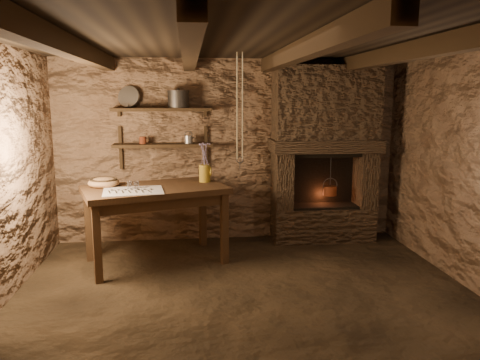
{
  "coord_description": "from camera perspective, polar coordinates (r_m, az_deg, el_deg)",
  "views": [
    {
      "loc": [
        -0.53,
        -4.18,
        1.9
      ],
      "look_at": [
        0.03,
        0.9,
        0.99
      ],
      "focal_mm": 35.0,
      "sensor_mm": 36.0,
      "label": 1
    }
  ],
  "objects": [
    {
      "name": "red_pot",
      "position": [
        6.3,
        10.91,
        -1.19
      ],
      "size": [
        0.2,
        0.19,
        0.54
      ],
      "rotation": [
        0.0,
        0.0,
        0.06
      ],
      "color": "maroon",
      "rests_on": "hearth"
    },
    {
      "name": "beam_far_right",
      "position": [
        4.67,
        20.14,
        14.5
      ],
      "size": [
        0.14,
        3.95,
        0.16
      ],
      "primitive_type": "cube",
      "color": "black",
      "rests_on": "ceiling"
    },
    {
      "name": "shelf_upper",
      "position": [
        6.03,
        -9.48,
        8.48
      ],
      "size": [
        1.25,
        0.3,
        0.04
      ],
      "primitive_type": "cube",
      "color": "black",
      "rests_on": "back_wall"
    },
    {
      "name": "ceiling",
      "position": [
        4.24,
        0.91,
        16.82
      ],
      "size": [
        4.5,
        4.0,
        0.04
      ],
      "primitive_type": "cube",
      "color": "black",
      "rests_on": "back_wall"
    },
    {
      "name": "front_wall",
      "position": [
        2.35,
        7.02,
        -7.3
      ],
      "size": [
        4.5,
        0.04,
        2.4
      ],
      "primitive_type": "cube",
      "color": "brown",
      "rests_on": "floor"
    },
    {
      "name": "hearth",
      "position": [
        6.25,
        10.28,
        3.68
      ],
      "size": [
        1.43,
        0.51,
        2.3
      ],
      "color": "#3B2B1D",
      "rests_on": "floor"
    },
    {
      "name": "drinking_glasses",
      "position": [
        5.3,
        -12.54,
        -0.57
      ],
      "size": [
        0.2,
        0.06,
        0.08
      ],
      "primitive_type": null,
      "color": "silver",
      "rests_on": "linen_cloth"
    },
    {
      "name": "back_wall",
      "position": [
        6.24,
        -1.43,
        3.59
      ],
      "size": [
        4.5,
        0.04,
        2.4
      ],
      "primitive_type": "cube",
      "color": "brown",
      "rests_on": "floor"
    },
    {
      "name": "work_table",
      "position": [
        5.5,
        -10.23,
        -5.05
      ],
      "size": [
        1.77,
        1.33,
        0.9
      ],
      "rotation": [
        0.0,
        0.0,
        0.31
      ],
      "color": "#372313",
      "rests_on": "floor"
    },
    {
      "name": "beam_far_left",
      "position": [
        4.31,
        -20.02,
        14.93
      ],
      "size": [
        0.14,
        3.95,
        0.16
      ],
      "primitive_type": "cube",
      "color": "black",
      "rests_on": "ceiling"
    },
    {
      "name": "floor",
      "position": [
        4.62,
        0.83,
        -14.22
      ],
      "size": [
        4.5,
        4.5,
        0.0
      ],
      "primitive_type": "plane",
      "color": "black",
      "rests_on": "ground"
    },
    {
      "name": "hanging_ropes",
      "position": [
        5.26,
        -0.01,
        8.95
      ],
      "size": [
        0.08,
        0.08,
        1.2
      ],
      "primitive_type": null,
      "color": "tan",
      "rests_on": "ceiling"
    },
    {
      "name": "stoneware_jug",
      "position": [
        5.62,
        -4.31,
        1.83
      ],
      "size": [
        0.16,
        0.16,
        0.48
      ],
      "rotation": [
        0.0,
        0.0,
        -0.23
      ],
      "color": "#A88520",
      "rests_on": "work_table"
    },
    {
      "name": "pewter_cutlery_row",
      "position": [
        5.17,
        -12.91,
        -1.24
      ],
      "size": [
        0.55,
        0.27,
        0.01
      ],
      "primitive_type": null,
      "rotation": [
        0.0,
        0.0,
        0.13
      ],
      "color": "gray",
      "rests_on": "linen_cloth"
    },
    {
      "name": "beam_mid_right",
      "position": [
        4.33,
        7.74,
        15.41
      ],
      "size": [
        0.14,
        3.95,
        0.16
      ],
      "primitive_type": "cube",
      "color": "black",
      "rests_on": "ceiling"
    },
    {
      "name": "linen_cloth",
      "position": [
        5.19,
        -12.88,
        -1.31
      ],
      "size": [
        0.69,
        0.58,
        0.01
      ],
      "primitive_type": "cube",
      "rotation": [
        0.0,
        0.0,
        0.13
      ],
      "color": "beige",
      "rests_on": "work_table"
    },
    {
      "name": "beam_mid_left",
      "position": [
        4.2,
        -6.13,
        15.6
      ],
      "size": [
        0.14,
        3.95,
        0.16
      ],
      "primitive_type": "cube",
      "color": "black",
      "rests_on": "ceiling"
    },
    {
      "name": "iron_stockpot",
      "position": [
        6.02,
        -7.53,
        9.66
      ],
      "size": [
        0.3,
        0.3,
        0.2
      ],
      "primitive_type": "cylinder",
      "rotation": [
        0.0,
        0.0,
        0.15
      ],
      "color": "#2E2C29",
      "rests_on": "shelf_upper"
    },
    {
      "name": "rusty_tin",
      "position": [
        6.07,
        -11.75,
        4.77
      ],
      "size": [
        0.11,
        0.11,
        0.09
      ],
      "primitive_type": "cylinder",
      "rotation": [
        0.0,
        0.0,
        -0.28
      ],
      "color": "#602413",
      "rests_on": "shelf_lower"
    },
    {
      "name": "right_wall",
      "position": [
        5.07,
        27.01,
        1.01
      ],
      "size": [
        0.04,
        4.0,
        2.4
      ],
      "primitive_type": "cube",
      "color": "brown",
      "rests_on": "floor"
    },
    {
      "name": "wooden_bowl",
      "position": [
        5.56,
        -16.28,
        -0.33
      ],
      "size": [
        0.36,
        0.36,
        0.12
      ],
      "primitive_type": "ellipsoid",
      "rotation": [
        0.0,
        0.0,
        0.01
      ],
      "color": "olive",
      "rests_on": "work_table"
    },
    {
      "name": "small_kettle",
      "position": [
        6.04,
        -6.3,
        4.94
      ],
      "size": [
        0.17,
        0.14,
        0.15
      ],
      "primitive_type": null,
      "rotation": [
        0.0,
        0.0,
        -0.23
      ],
      "color": "#A1A29C",
      "rests_on": "shelf_lower"
    },
    {
      "name": "tin_pan",
      "position": [
        6.17,
        -13.4,
        9.85
      ],
      "size": [
        0.3,
        0.19,
        0.27
      ],
      "primitive_type": "cylinder",
      "rotation": [
        1.26,
        0.0,
        -0.29
      ],
      "color": "#A1A29C",
      "rests_on": "shelf_upper"
    },
    {
      "name": "shelf_lower",
      "position": [
        6.06,
        -9.36,
        4.22
      ],
      "size": [
        1.25,
        0.3,
        0.04
      ],
      "primitive_type": "cube",
      "color": "black",
      "rests_on": "back_wall"
    }
  ]
}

